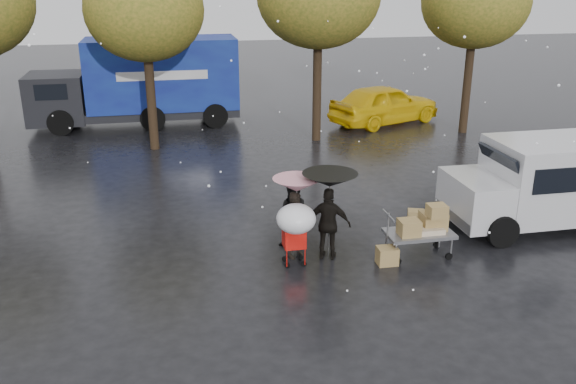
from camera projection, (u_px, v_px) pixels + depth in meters
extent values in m
plane|color=black|center=(316.00, 262.00, 13.44)|extent=(90.00, 90.00, 0.00)
imported|color=black|center=(296.00, 225.00, 13.45)|extent=(0.67, 0.61, 1.53)
imported|color=black|center=(295.00, 216.00, 13.87)|extent=(0.94, 0.86, 1.57)
imported|color=black|center=(329.00, 224.00, 13.35)|extent=(1.05, 0.74, 1.65)
cylinder|color=#4C4C4C|center=(296.00, 221.00, 13.41)|extent=(0.02, 0.02, 1.71)
cone|color=#DB5A74|center=(297.00, 185.00, 13.12)|extent=(1.05, 1.05, 0.30)
sphere|color=#4C4C4C|center=(297.00, 184.00, 13.11)|extent=(0.06, 0.06, 0.06)
cylinder|color=#4C4C4C|center=(329.00, 220.00, 13.32)|extent=(0.02, 0.02, 1.85)
cone|color=black|center=(330.00, 180.00, 13.00)|extent=(1.20, 1.20, 0.30)
sphere|color=#4C4C4C|center=(330.00, 179.00, 12.99)|extent=(0.06, 0.06, 0.06)
cube|color=slate|center=(419.00, 234.00, 13.54)|extent=(1.50, 0.80, 0.08)
cylinder|color=slate|center=(388.00, 226.00, 13.32)|extent=(0.04, 0.04, 0.60)
cube|color=olive|center=(433.00, 221.00, 13.62)|extent=(0.55, 0.45, 0.40)
cube|color=olive|center=(409.00, 227.00, 13.32)|extent=(0.45, 0.40, 0.35)
cube|color=olive|center=(437.00, 211.00, 13.26)|extent=(0.40, 0.35, 0.28)
cube|color=#C8AE8B|center=(422.00, 229.00, 13.52)|extent=(0.90, 0.55, 0.12)
cylinder|color=black|center=(398.00, 261.00, 13.30)|extent=(0.16, 0.05, 0.16)
cylinder|color=black|center=(387.00, 249.00, 13.88)|extent=(0.16, 0.05, 0.16)
cylinder|color=black|center=(449.00, 256.00, 13.52)|extent=(0.16, 0.05, 0.16)
cylinder|color=black|center=(437.00, 244.00, 14.11)|extent=(0.16, 0.05, 0.16)
cube|color=red|center=(294.00, 237.00, 13.13)|extent=(0.47, 0.41, 0.45)
cylinder|color=red|center=(296.00, 224.00, 12.83)|extent=(0.42, 0.02, 0.02)
cylinder|color=#4C4C4C|center=(296.00, 227.00, 12.86)|extent=(0.02, 0.02, 0.60)
ellipsoid|color=white|center=(296.00, 219.00, 12.79)|extent=(0.84, 0.84, 0.63)
cylinder|color=black|center=(287.00, 265.00, 13.16)|extent=(0.12, 0.04, 0.12)
cylinder|color=black|center=(285.00, 259.00, 13.45)|extent=(0.12, 0.04, 0.12)
cylinder|color=black|center=(304.00, 264.00, 13.22)|extent=(0.12, 0.04, 0.12)
cylinder|color=black|center=(300.00, 257.00, 13.52)|extent=(0.12, 0.04, 0.12)
cube|color=silver|center=(567.00, 177.00, 15.08)|extent=(3.80, 2.00, 1.90)
cube|color=silver|center=(476.00, 199.00, 14.76)|extent=(1.20, 1.95, 1.10)
cube|color=black|center=(501.00, 164.00, 14.57)|extent=(0.37, 1.70, 0.67)
cube|color=slate|center=(454.00, 216.00, 14.80)|extent=(0.12, 1.90, 0.25)
cylinder|color=black|center=(502.00, 231.00, 14.09)|extent=(0.76, 0.28, 0.76)
cylinder|color=black|center=(464.00, 202.00, 15.84)|extent=(0.76, 0.28, 0.76)
cube|color=navy|center=(162.00, 73.00, 24.86)|extent=(6.00, 2.50, 2.80)
cube|color=black|center=(57.00, 98.00, 24.37)|extent=(2.20, 2.40, 1.90)
cube|color=black|center=(140.00, 112.00, 25.21)|extent=(8.00, 2.30, 0.35)
cube|color=silver|center=(162.00, 76.00, 23.67)|extent=(3.50, 0.03, 0.35)
cylinder|color=black|center=(61.00, 123.00, 23.60)|extent=(1.00, 0.30, 1.00)
cylinder|color=black|center=(68.00, 110.00, 25.72)|extent=(1.00, 0.30, 1.00)
cylinder|color=black|center=(215.00, 116.00, 24.73)|extent=(1.00, 0.30, 1.00)
cylinder|color=black|center=(211.00, 104.00, 26.85)|extent=(1.00, 0.30, 1.00)
cube|color=olive|center=(387.00, 256.00, 13.29)|extent=(0.44, 0.36, 0.39)
cube|color=olive|center=(416.00, 216.00, 15.54)|extent=(0.48, 0.43, 0.31)
imported|color=yellow|center=(385.00, 104.00, 25.30)|extent=(5.23, 3.61, 1.65)
cylinder|color=black|center=(150.00, 87.00, 21.22)|extent=(0.32, 0.32, 4.48)
ellipsoid|color=#3E4F16|center=(144.00, 10.00, 20.34)|extent=(4.00, 4.00, 3.40)
cylinder|color=black|center=(317.00, 75.00, 22.27)|extent=(0.32, 0.32, 4.90)
cylinder|color=black|center=(468.00, 74.00, 23.45)|extent=(0.32, 0.32, 4.62)
ellipsoid|color=#3E4F16|center=(475.00, 2.00, 22.54)|extent=(4.00, 4.00, 3.40)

